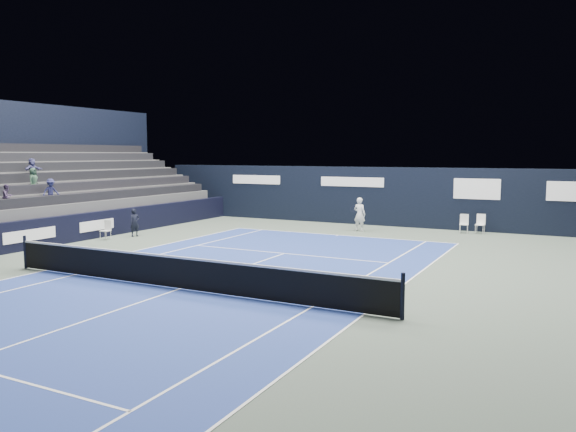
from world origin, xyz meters
name	(u,v)px	position (x,y,z in m)	size (l,w,h in m)	color
ground	(220,276)	(0.00, 2.00, 0.00)	(48.00, 48.00, 0.00)	#48554B
court_surface	(179,289)	(0.00, 0.00, 0.00)	(10.97, 23.77, 0.01)	navy
folding_chair_back_a	(481,222)	(5.83, 15.55, 0.53)	(0.44, 0.42, 0.94)	white
folding_chair_back_b	(464,222)	(5.09, 15.40, 0.52)	(0.44, 0.43, 0.91)	silver
line_judge_chair	(107,229)	(-8.73, 5.96, 0.49)	(0.40, 0.39, 0.86)	silver
line_judge	(135,223)	(-8.25, 7.25, 0.64)	(0.47, 0.31, 1.29)	black
court_markings	(179,289)	(0.00, 0.00, 0.01)	(11.03, 23.83, 0.00)	white
tennis_net	(179,272)	(0.00, 0.00, 0.51)	(12.90, 0.10, 1.10)	black
back_sponsor_wall	(371,196)	(0.01, 16.50, 1.55)	(26.00, 0.63, 3.10)	black
side_barrier_left	(94,225)	(-9.50, 5.97, 0.60)	(0.33, 22.00, 1.20)	black
spectator_stand	(53,191)	(-13.27, 6.99, 1.95)	(6.00, 18.00, 6.40)	#48474A
tennis_player	(360,214)	(0.37, 13.72, 0.84)	(0.66, 0.85, 1.67)	white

